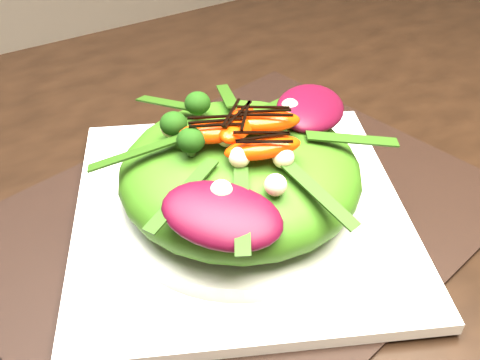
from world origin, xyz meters
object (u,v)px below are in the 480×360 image
plate_base (240,212)px  salad_bowl (240,200)px  placemat (240,218)px  lettuce_mound (240,172)px  dining_table (274,215)px  orange_segment (216,117)px

plate_base → salad_bowl: size_ratio=1.34×
placemat → lettuce_mound: (-0.00, -0.00, 0.05)m
lettuce_mound → salad_bowl: bearing=153.4°
plate_base → lettuce_mound: bearing=-116.6°
dining_table → lettuce_mound: 0.09m
placemat → plate_base: (0.00, 0.00, 0.01)m
dining_table → salad_bowl: dining_table is taller
plate_base → salad_bowl: salad_bowl is taller
placemat → orange_segment: 0.10m
lettuce_mound → orange_segment: bearing=102.2°
orange_segment → dining_table: bearing=-24.8°
placemat → salad_bowl: salad_bowl is taller
dining_table → lettuce_mound: size_ratio=7.74×
salad_bowl → orange_segment: size_ratio=3.65×
dining_table → lettuce_mound: bearing=-172.0°
dining_table → orange_segment: bearing=155.2°
placemat → salad_bowl: size_ratio=2.06×
plate_base → placemat: bearing=0.0°
salad_bowl → orange_segment: 0.08m
dining_table → orange_segment: size_ratio=26.81×
placemat → plate_base: plate_base is taller
dining_table → lettuce_mound: (-0.04, -0.01, 0.07)m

